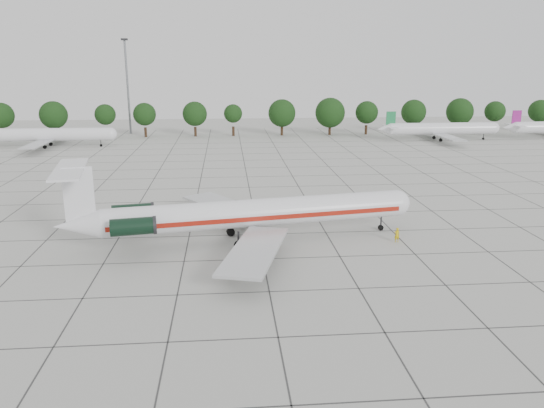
% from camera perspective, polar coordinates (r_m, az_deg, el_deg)
% --- Properties ---
extents(ground, '(260.00, 260.00, 0.00)m').
position_cam_1_polar(ground, '(62.01, -1.50, -3.29)').
color(ground, '#B6B6AF').
rests_on(ground, ground).
extents(apron_joints, '(170.00, 170.00, 0.02)m').
position_cam_1_polar(apron_joints, '(76.37, -2.19, 0.26)').
color(apron_joints, '#383838').
rests_on(apron_joints, ground).
extents(main_airliner, '(39.60, 30.93, 9.35)m').
position_cam_1_polar(main_airliner, '(58.54, -3.55, -1.05)').
color(main_airliner, silver).
rests_on(main_airliner, ground).
extents(ground_crew, '(0.63, 0.42, 1.68)m').
position_cam_1_polar(ground_crew, '(60.75, 13.28, -3.26)').
color(ground_crew, gold).
rests_on(ground_crew, ground).
extents(bg_airliner_b, '(28.24, 27.20, 7.40)m').
position_cam_1_polar(bg_airliner_b, '(135.13, -22.74, 6.87)').
color(bg_airliner_b, silver).
rests_on(bg_airliner_b, ground).
extents(bg_airliner_d, '(28.24, 27.20, 7.40)m').
position_cam_1_polar(bg_airliner_d, '(142.65, 17.73, 7.70)').
color(bg_airliner_d, silver).
rests_on(bg_airliner_d, ground).
extents(tree_line, '(249.86, 8.44, 10.22)m').
position_cam_1_polar(tree_line, '(144.61, -8.30, 9.57)').
color(tree_line, '#332114').
rests_on(tree_line, ground).
extents(floodlight_mast, '(1.60, 1.60, 25.45)m').
position_cam_1_polar(floodlight_mast, '(153.15, -15.31, 12.62)').
color(floodlight_mast, slate).
rests_on(floodlight_mast, ground).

